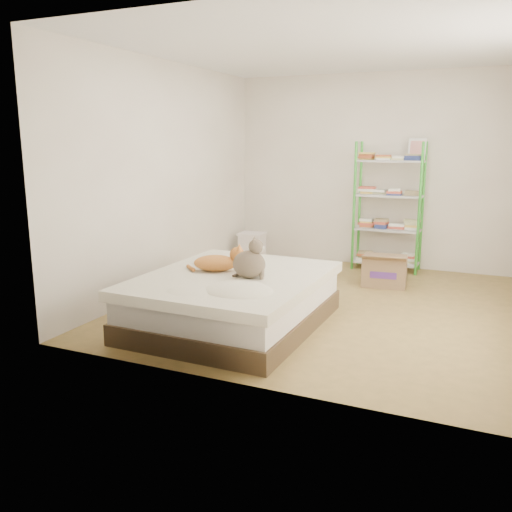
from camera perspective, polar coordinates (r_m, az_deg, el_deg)
The scene contains 7 objects.
room at distance 5.61m, azimuth 7.42°, elevation 7.73°, with size 3.81×4.21×2.61m.
bed at distance 5.11m, azimuth -2.39°, elevation -4.65°, with size 1.57×1.95×0.49m.
orange_cat at distance 5.18m, azimuth -4.30°, elevation -0.53°, with size 0.49×0.26×0.20m, color #D8894A, non-canonical shape.
grey_cat at distance 4.89m, azimuth -0.73°, elevation -0.24°, with size 0.27×0.32×0.36m, color #786B55, non-canonical shape.
shelf_unit at distance 7.41m, azimuth 13.78°, elevation 5.05°, with size 0.88×0.36×1.74m.
cardboard_box at distance 6.69m, azimuth 13.38°, elevation -1.52°, with size 0.55×0.54×0.41m.
white_bin at distance 7.80m, azimuth -0.40°, elevation 0.98°, with size 0.38×0.34×0.41m.
Camera 1 is at (1.59, -5.37, 1.73)m, focal length 38.00 mm.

